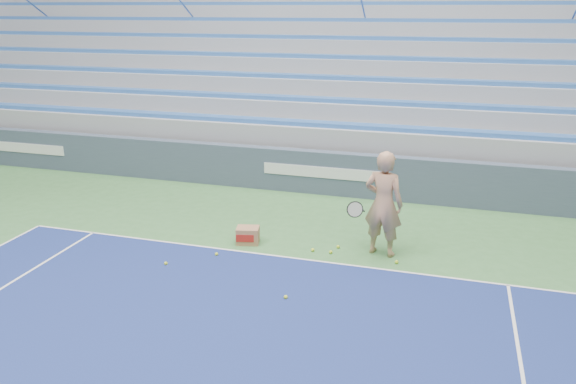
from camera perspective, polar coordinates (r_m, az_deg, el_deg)
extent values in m
cube|color=white|center=(10.78, -0.93, -6.53)|extent=(10.97, 0.05, 0.00)
cube|color=#3E4C5F|center=(14.22, 3.90, 1.95)|extent=(30.00, 0.30, 1.10)
cube|color=white|center=(18.22, -25.08, 4.06)|extent=(2.60, 0.02, 0.28)
cube|color=white|center=(14.06, 3.76, 1.97)|extent=(3.20, 0.02, 0.28)
cube|color=#999BA1|center=(18.56, 7.05, 5.73)|extent=(30.00, 8.50, 1.10)
cube|color=#999BA1|center=(18.40, 7.14, 8.16)|extent=(30.00, 8.50, 0.50)
cube|color=#3264B6|center=(14.60, 4.59, 6.83)|extent=(29.60, 0.42, 0.11)
cube|color=#999BA1|center=(18.74, 7.43, 9.88)|extent=(30.00, 7.65, 0.50)
cube|color=#3264B6|center=(15.33, 5.32, 9.26)|extent=(29.60, 0.42, 0.11)
cube|color=#999BA1|center=(19.09, 7.70, 11.54)|extent=(30.00, 6.80, 0.50)
cube|color=#3264B6|center=(16.09, 5.99, 11.46)|extent=(29.60, 0.42, 0.11)
cube|color=#999BA1|center=(19.46, 7.97, 13.13)|extent=(30.00, 5.95, 0.50)
cube|color=#3264B6|center=(16.87, 6.60, 13.46)|extent=(29.60, 0.42, 0.11)
cube|color=#999BA1|center=(19.84, 8.24, 14.66)|extent=(30.00, 5.10, 0.50)
cube|color=#3264B6|center=(17.68, 7.17, 15.28)|extent=(29.60, 0.42, 0.11)
cube|color=#999BA1|center=(20.23, 8.49, 16.14)|extent=(30.00, 4.25, 0.50)
cube|color=#3264B6|center=(18.50, 7.70, 16.94)|extent=(29.60, 0.42, 0.11)
cube|color=#999BA1|center=(20.64, 8.74, 17.56)|extent=(30.00, 3.40, 0.50)
cube|color=#3264B6|center=(19.33, 8.20, 18.45)|extent=(29.60, 0.42, 0.11)
cube|color=#999BA1|center=(22.64, 9.41, 15.80)|extent=(31.00, 0.40, 7.30)
cylinder|color=#2F59A6|center=(23.31, -24.46, 16.89)|extent=(0.05, 8.53, 5.04)
cylinder|color=#2F59A6|center=(20.00, -10.57, 18.17)|extent=(0.05, 8.53, 5.04)
cylinder|color=#2F59A6|center=(18.12, 7.56, 18.33)|extent=(0.05, 8.53, 5.04)
imported|color=tan|center=(10.69, 9.68, -1.19)|extent=(0.83, 0.63, 2.05)
cylinder|color=black|center=(10.52, 7.60, -1.83)|extent=(0.12, 0.27, 0.08)
cylinder|color=beige|center=(10.24, 6.81, -1.76)|extent=(0.29, 0.16, 0.28)
torus|color=black|center=(10.24, 6.81, -1.76)|extent=(0.31, 0.18, 0.30)
cube|color=#9E6E4C|center=(11.36, -4.10, -4.40)|extent=(0.51, 0.43, 0.34)
cube|color=#B21E19|center=(11.21, -4.41, -4.73)|extent=(0.35, 0.09, 0.15)
sphere|color=#D2E52E|center=(11.18, 5.11, -5.56)|extent=(0.07, 0.07, 0.07)
sphere|color=#D2E52E|center=(10.69, 10.97, -6.99)|extent=(0.07, 0.07, 0.07)
sphere|color=#D2E52E|center=(10.93, 4.37, -6.10)|extent=(0.07, 0.07, 0.07)
sphere|color=#D2E52E|center=(10.68, -12.30, -7.10)|extent=(0.07, 0.07, 0.07)
sphere|color=#D2E52E|center=(11.01, 2.53, -5.90)|extent=(0.07, 0.07, 0.07)
sphere|color=#D2E52E|center=(9.32, -0.24, -10.63)|extent=(0.07, 0.07, 0.07)
sphere|color=#D2E52E|center=(10.90, -7.27, -6.28)|extent=(0.07, 0.07, 0.07)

